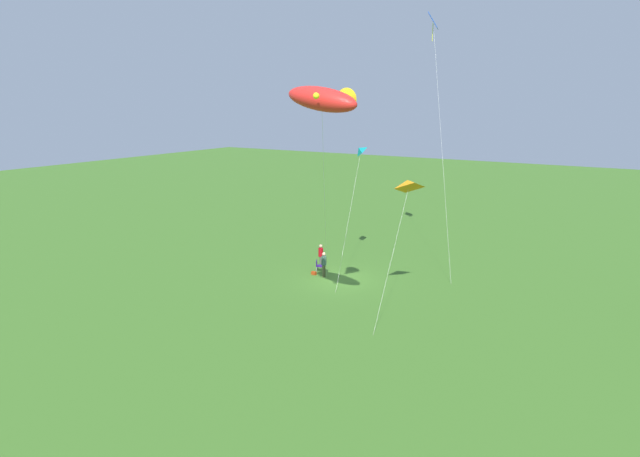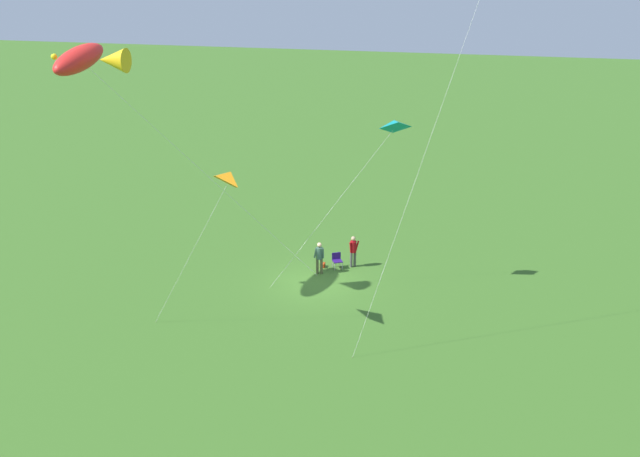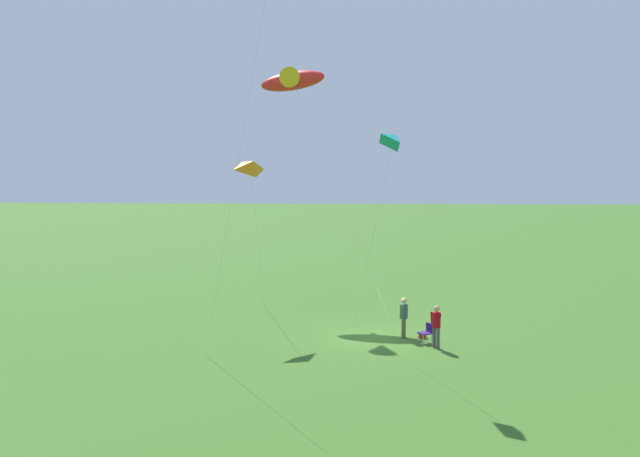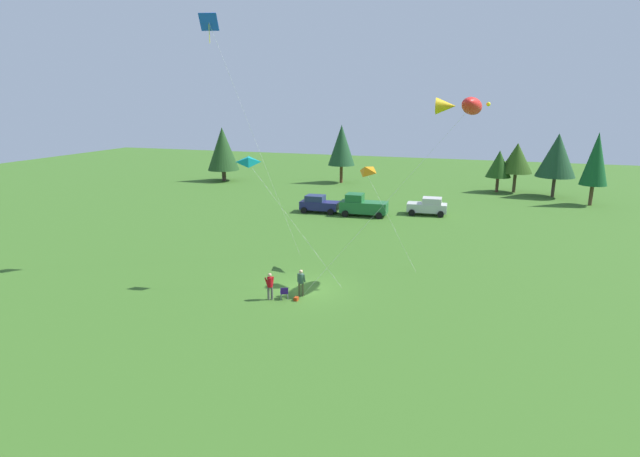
% 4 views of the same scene
% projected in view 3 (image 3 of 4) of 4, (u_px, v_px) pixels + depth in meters
% --- Properties ---
extents(ground_plane, '(160.00, 160.00, 0.00)m').
position_uv_depth(ground_plane, '(377.00, 338.00, 31.88)').
color(ground_plane, '#386421').
extents(person_kite_flyer, '(0.55, 0.38, 1.74)m').
position_uv_depth(person_kite_flyer, '(404.00, 314.00, 31.76)').
color(person_kite_flyer, '#4D502F').
rests_on(person_kite_flyer, ground).
extents(folding_chair, '(0.65, 0.65, 0.82)m').
position_uv_depth(folding_chair, '(427.00, 331.00, 31.02)').
color(folding_chair, navy).
rests_on(folding_chair, ground).
extents(person_spectator, '(0.55, 0.49, 1.74)m').
position_uv_depth(person_spectator, '(436.00, 323.00, 30.13)').
color(person_spectator, '#4D4C47').
rests_on(person_spectator, ground).
extents(backpack_on_grass, '(0.23, 0.33, 0.22)m').
position_uv_depth(backpack_on_grass, '(423.00, 336.00, 31.81)').
color(backpack_on_grass, '#A1320E').
rests_on(backpack_on_grass, ground).
extents(kite_large_fish, '(10.38, 7.02, 12.42)m').
position_uv_depth(kite_large_fish, '(292.00, 80.00, 39.78)').
color(kite_large_fish, red).
rests_on(kite_large_fish, ground).
extents(kite_delta_teal, '(6.49, 2.13, 8.71)m').
position_uv_depth(kite_delta_teal, '(396.00, 141.00, 27.37)').
color(kite_delta_teal, '#0D898B').
rests_on(kite_delta_teal, ground).
extents(kite_delta_orange, '(4.79, 1.59, 7.67)m').
position_uv_depth(kite_delta_orange, '(253.00, 167.00, 33.75)').
color(kite_delta_orange, orange).
rests_on(kite_delta_orange, ground).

